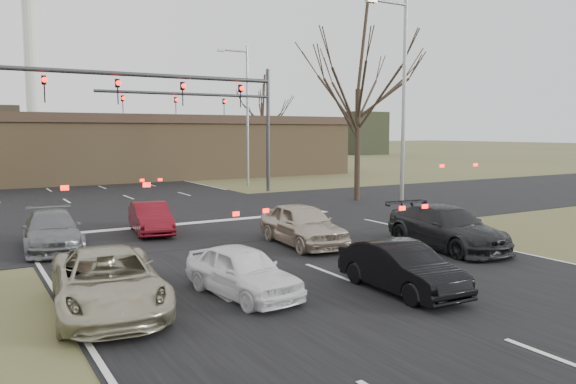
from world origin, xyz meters
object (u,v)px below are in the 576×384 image
(car_grey_ahead, at_px, (52,231))
(streetlight_right_near, at_px, (401,95))
(car_white_sedan, at_px, (242,271))
(car_charcoal_sedan, at_px, (447,228))
(car_black_hatch, at_px, (401,268))
(car_red_ahead, at_px, (151,218))
(building, at_px, (107,147))
(car_silver_suv, at_px, (108,281))
(mast_arm_near, at_px, (62,101))
(car_silver_ahead, at_px, (303,225))
(streetlight_right_far, at_px, (245,109))
(mast_arm_far, at_px, (229,114))

(car_grey_ahead, bearing_deg, streetlight_right_near, 3.63)
(car_white_sedan, relative_size, car_charcoal_sedan, 0.73)
(car_black_hatch, relative_size, car_red_ahead, 1.02)
(car_black_hatch, bearing_deg, car_white_sedan, 156.06)
(building, xyz_separation_m, car_silver_suv, (-8.05, -35.27, -1.99))
(mast_arm_near, xyz_separation_m, car_grey_ahead, (-0.91, -2.66, -4.43))
(car_grey_ahead, height_order, car_silver_ahead, car_silver_ahead)
(car_grey_ahead, bearing_deg, car_silver_ahead, -20.96)
(streetlight_right_far, relative_size, car_red_ahead, 2.74)
(mast_arm_far, xyz_separation_m, streetlight_right_near, (2.64, -13.00, 0.57))
(mast_arm_near, distance_m, car_silver_suv, 11.21)
(mast_arm_near, xyz_separation_m, streetlight_right_near, (14.05, -3.00, 0.51))
(car_white_sedan, bearing_deg, car_silver_suv, 163.72)
(mast_arm_near, relative_size, car_grey_ahead, 2.74)
(streetlight_right_far, distance_m, car_silver_suv, 29.15)
(car_black_hatch, height_order, car_red_ahead, car_black_hatch)
(car_grey_ahead, distance_m, car_silver_ahead, 8.44)
(car_white_sedan, height_order, car_silver_ahead, car_silver_ahead)
(car_white_sedan, xyz_separation_m, car_red_ahead, (0.60, 9.34, -0.01))
(car_white_sedan, height_order, car_charcoal_sedan, car_charcoal_sedan)
(streetlight_right_near, relative_size, car_black_hatch, 2.69)
(car_grey_ahead, relative_size, car_silver_ahead, 1.03)
(mast_arm_near, height_order, car_red_ahead, mast_arm_near)
(car_charcoal_sedan, bearing_deg, mast_arm_near, 144.84)
(mast_arm_near, distance_m, car_black_hatch, 14.39)
(car_silver_suv, xyz_separation_m, car_black_hatch, (6.55, -2.16, -0.06))
(car_grey_ahead, distance_m, car_red_ahead, 3.95)
(mast_arm_near, height_order, streetlight_right_far, streetlight_right_far)
(streetlight_right_near, distance_m, streetlight_right_far, 17.01)
(streetlight_right_far, relative_size, car_black_hatch, 2.69)
(car_charcoal_sedan, bearing_deg, building, 101.62)
(streetlight_right_near, relative_size, car_charcoal_sedan, 2.04)
(streetlight_right_near, xyz_separation_m, car_red_ahead, (-11.22, 1.61, -4.99))
(car_white_sedan, distance_m, car_charcoal_sedan, 8.49)
(car_white_sedan, relative_size, car_grey_ahead, 0.81)
(car_black_hatch, xyz_separation_m, car_red_ahead, (-2.90, 11.04, -0.01))
(car_silver_suv, height_order, car_white_sedan, car_silver_suv)
(car_white_sedan, bearing_deg, car_red_ahead, 78.49)
(car_black_hatch, bearing_deg, streetlight_right_far, 73.55)
(building, bearing_deg, mast_arm_near, -106.13)
(car_white_sedan, bearing_deg, car_grey_ahead, 103.41)
(streetlight_right_far, xyz_separation_m, car_charcoal_sedan, (-3.96, -23.27, -4.87))
(car_charcoal_sedan, bearing_deg, car_silver_suv, -168.95)
(mast_arm_near, relative_size, car_silver_suv, 2.51)
(mast_arm_far, xyz_separation_m, car_grey_ahead, (-12.32, -12.66, -4.37))
(mast_arm_near, distance_m, car_red_ahead, 5.47)
(car_red_ahead, bearing_deg, car_black_hatch, -67.47)
(streetlight_right_near, distance_m, car_silver_suv, 17.27)
(car_silver_ahead, bearing_deg, mast_arm_far, 78.76)
(mast_arm_far, xyz_separation_m, car_silver_suv, (-12.23, -20.27, -4.35))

